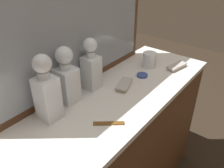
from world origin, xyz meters
The scene contains 10 objects.
dresser centered at (0.00, 0.00, 0.41)m, with size 1.38×0.46×0.82m.
dresser_mirror centered at (0.00, 0.21, 1.22)m, with size 1.04×0.03×0.79m.
crystal_decanter_far_left centered at (0.02, 0.15, 0.93)m, with size 0.08×0.08×0.27m.
crystal_decanter_far_right centered at (-0.14, 0.15, 0.93)m, with size 0.09×0.09×0.28m.
crystal_decanter_front centered at (-0.28, 0.12, 0.94)m, with size 0.08×0.08×0.30m.
crystal_tumbler_front centered at (0.41, 0.03, 0.86)m, with size 0.08×0.08×0.09m.
silver_brush_front centered at (0.49, -0.11, 0.83)m, with size 0.15×0.08×0.02m.
silver_brush_far_right centered at (0.12, 0.01, 0.83)m, with size 0.14×0.10×0.02m.
porcelain_dish centered at (0.28, 0.00, 0.83)m, with size 0.06×0.06×0.01m.
tortoiseshell_comb centered at (-0.16, -0.11, 0.82)m, with size 0.10×0.11×0.01m.
Camera 1 is at (-0.75, -0.58, 1.47)m, focal length 37.47 mm.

